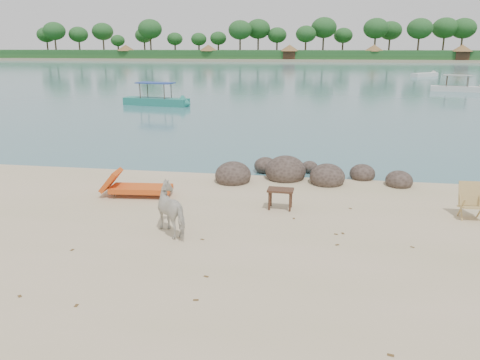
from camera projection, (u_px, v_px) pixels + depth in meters
The scene contains 12 objects.
water at pixel (311, 68), 95.94m from camera, with size 400.00×400.00×0.00m, color #3B6B76.
far_shore at pixel (314, 58), 171.83m from camera, with size 420.00×90.00×1.40m, color tan.
far_scenery at pixel (314, 50), 139.37m from camera, with size 420.00×18.00×9.50m.
boulders at pixel (296, 174), 15.83m from camera, with size 6.43×2.89×1.04m.
cow at pixel (174, 210), 11.21m from camera, with size 0.64×1.40×1.19m, color silver.
side_table at pixel (280, 200), 12.92m from camera, with size 0.71×0.46×0.57m, color #381F16, non-canonical shape.
lounge_chair at pixel (141, 186), 14.02m from camera, with size 2.26×0.79×0.68m, color #CD6618, non-canonical shape.
deck_chair at pixel (472, 203), 12.13m from camera, with size 0.59×0.65×0.93m, color tan, non-canonical shape.
boat_near at pixel (155, 86), 35.75m from camera, with size 5.80×1.31×2.83m, color #21796B, non-canonical shape.
boat_mid at pixel (458, 78), 46.68m from camera, with size 5.39×1.21×2.64m, color silver, non-canonical shape.
boat_far at pixel (425, 74), 69.62m from camera, with size 5.46×1.23×0.63m, color silver, non-canonical shape.
dead_leaves at pixel (246, 251), 10.41m from camera, with size 7.62×7.06×0.00m.
Camera 1 is at (1.34, -9.64, 4.40)m, focal length 35.00 mm.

